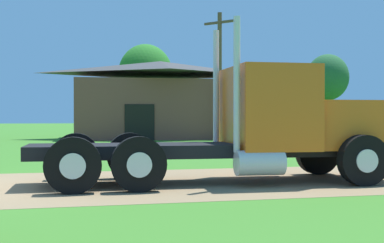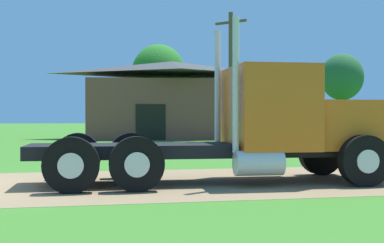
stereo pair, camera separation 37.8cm
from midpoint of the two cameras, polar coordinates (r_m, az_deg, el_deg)
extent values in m
cube|color=black|center=(11.81, 3.37, -3.04)|extent=(8.14, 1.86, 0.28)
cube|color=orange|center=(12.81, 16.87, -0.33)|extent=(2.04, 2.09, 1.10)
cube|color=orange|center=(12.12, 9.06, 1.41)|extent=(1.80, 2.37, 1.85)
cube|color=#2D3D4C|center=(12.43, 12.90, 3.09)|extent=(0.12, 1.92, 0.81)
cylinder|color=silver|center=(12.75, 3.60, 3.53)|extent=(0.14, 0.14, 2.80)
cylinder|color=silver|center=(10.99, 5.71, 4.00)|extent=(0.14, 0.14, 2.80)
cylinder|color=silver|center=(11.04, 8.15, -4.43)|extent=(1.02, 0.56, 0.52)
cylinder|color=black|center=(13.84, 14.41, -3.32)|extent=(1.10, 0.34, 1.09)
cylinder|color=silver|center=(13.99, 14.15, -3.28)|extent=(0.49, 0.06, 0.49)
cylinder|color=black|center=(11.78, 18.89, -4.01)|extent=(1.10, 0.34, 1.09)
cylinder|color=silver|center=(11.64, 19.26, -4.07)|extent=(0.49, 0.06, 0.49)
cylinder|color=black|center=(12.70, -11.34, -3.66)|extent=(1.10, 0.34, 1.09)
cylinder|color=silver|center=(12.86, -11.31, -3.61)|extent=(0.49, 0.06, 0.49)
cylinder|color=black|center=(10.42, -11.83, -4.59)|extent=(1.10, 0.34, 1.09)
cylinder|color=silver|center=(10.26, -11.87, -4.67)|extent=(0.49, 0.06, 0.49)
cylinder|color=black|center=(12.72, -5.69, -3.65)|extent=(1.10, 0.34, 1.09)
cylinder|color=silver|center=(12.88, -5.74, -3.59)|extent=(0.49, 0.06, 0.49)
cylinder|color=black|center=(10.43, -4.93, -4.57)|extent=(1.10, 0.34, 1.09)
cylinder|color=silver|center=(10.27, -4.87, -4.65)|extent=(0.49, 0.06, 0.49)
cube|color=brown|center=(35.69, -1.87, 1.26)|extent=(11.43, 7.14, 3.80)
pyramid|color=#3B3B3B|center=(35.83, -1.87, 5.75)|extent=(12.00, 7.50, 0.91)
cube|color=black|center=(32.22, -4.13, -0.09)|extent=(1.80, 0.15, 2.20)
cylinder|color=brown|center=(32.46, 4.51, 4.85)|extent=(0.26, 0.26, 7.79)
cube|color=brown|center=(32.87, 4.52, 10.58)|extent=(1.54, 1.76, 0.14)
cylinder|color=#513823|center=(47.99, -3.38, 0.79)|extent=(0.44, 0.44, 3.31)
ellipsoid|color=#2A7524|center=(48.14, -3.38, 5.10)|extent=(4.89, 4.89, 5.37)
cylinder|color=#513823|center=(51.94, 15.99, 0.90)|extent=(0.44, 0.44, 3.57)
ellipsoid|color=#25592F|center=(52.07, 16.00, 4.62)|extent=(3.99, 3.99, 4.39)
camera|label=1|loc=(0.19, -89.07, 0.01)|focal=49.69mm
camera|label=2|loc=(0.19, 90.93, -0.01)|focal=49.69mm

